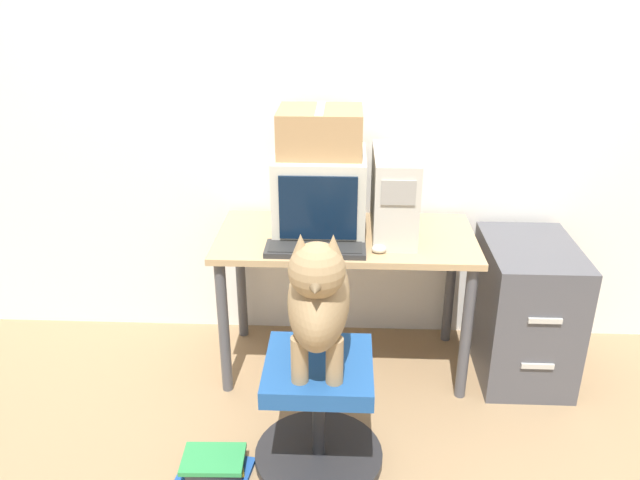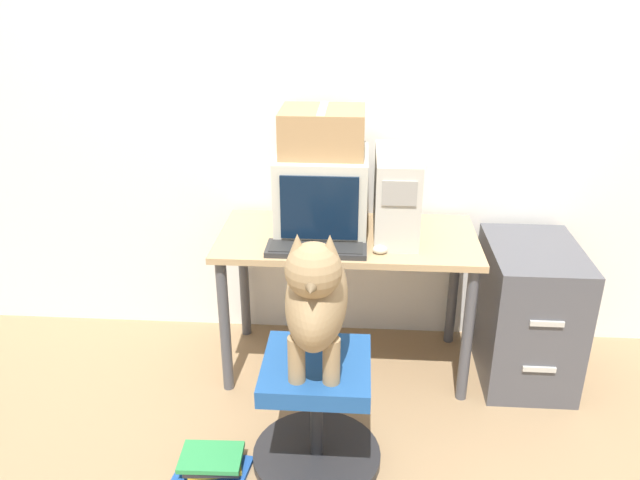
# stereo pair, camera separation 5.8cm
# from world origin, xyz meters

# --- Properties ---
(ground_plane) EXTENTS (12.00, 12.00, 0.00)m
(ground_plane) POSITION_xyz_m (0.00, 0.00, 0.00)
(ground_plane) COLOR #937551
(wall_back) EXTENTS (8.00, 0.05, 2.60)m
(wall_back) POSITION_xyz_m (0.00, 0.65, 1.30)
(wall_back) COLOR white
(wall_back) RESTS_ON ground_plane
(desk) EXTENTS (1.20, 0.58, 0.70)m
(desk) POSITION_xyz_m (0.00, 0.29, 0.60)
(desk) COLOR tan
(desk) RESTS_ON ground_plane
(crt_monitor) EXTENTS (0.41, 0.43, 0.37)m
(crt_monitor) POSITION_xyz_m (-0.12, 0.36, 0.89)
(crt_monitor) COLOR beige
(crt_monitor) RESTS_ON desk
(pc_tower) EXTENTS (0.19, 0.47, 0.38)m
(pc_tower) POSITION_xyz_m (0.22, 0.33, 0.90)
(pc_tower) COLOR beige
(pc_tower) RESTS_ON desk
(keyboard) EXTENTS (0.44, 0.16, 0.03)m
(keyboard) POSITION_xyz_m (-0.13, 0.10, 0.72)
(keyboard) COLOR #2D2D2D
(keyboard) RESTS_ON desk
(computer_mouse) EXTENTS (0.06, 0.05, 0.04)m
(computer_mouse) POSITION_xyz_m (0.15, 0.10, 0.72)
(computer_mouse) COLOR beige
(computer_mouse) RESTS_ON desk
(office_chair) EXTENTS (0.52, 0.52, 0.48)m
(office_chair) POSITION_xyz_m (-0.09, -0.40, 0.24)
(office_chair) COLOR #262628
(office_chair) RESTS_ON ground_plane
(dog) EXTENTS (0.23, 0.55, 0.57)m
(dog) POSITION_xyz_m (-0.09, -0.40, 0.77)
(dog) COLOR #9E7F56
(dog) RESTS_ON office_chair
(filing_cabinet) EXTENTS (0.41, 0.60, 0.67)m
(filing_cabinet) POSITION_xyz_m (0.86, 0.29, 0.33)
(filing_cabinet) COLOR #4C4C51
(filing_cabinet) RESTS_ON ground_plane
(cardboard_box) EXTENTS (0.37, 0.31, 0.20)m
(cardboard_box) POSITION_xyz_m (-0.12, 0.36, 1.17)
(cardboard_box) COLOR #A87F51
(cardboard_box) RESTS_ON crt_monitor
(book_stack_floor) EXTENTS (0.30, 0.24, 0.08)m
(book_stack_floor) POSITION_xyz_m (-0.50, -0.48, 0.04)
(book_stack_floor) COLOR #1E4C9E
(book_stack_floor) RESTS_ON ground_plane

